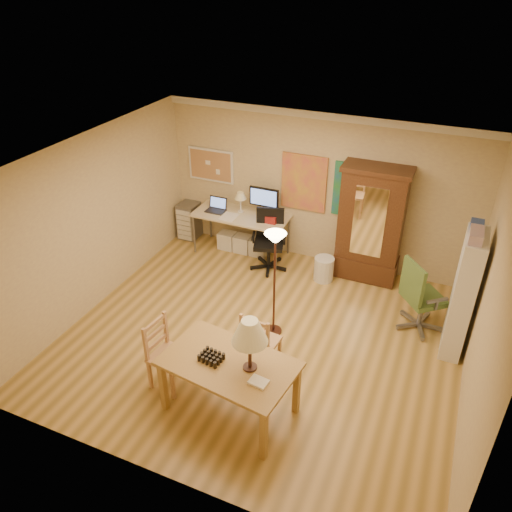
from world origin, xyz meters
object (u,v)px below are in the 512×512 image
at_px(dining_table, 236,355).
at_px(computer_desk, 244,229).
at_px(office_chair_black, 269,253).
at_px(armoire, 370,232).
at_px(office_chair_green, 419,311).
at_px(bookshelf, 463,295).

relative_size(dining_table, computer_desk, 0.96).
xyz_separation_m(office_chair_black, armoire, (1.64, 0.39, 0.59)).
bearing_deg(armoire, office_chair_green, -46.70).
bearing_deg(dining_table, bookshelf, 44.86).
height_order(dining_table, armoire, armoire).
distance_m(dining_table, office_chair_green, 3.15).
xyz_separation_m(office_chair_black, bookshelf, (3.18, -0.94, 0.61)).
height_order(computer_desk, office_chair_black, computer_desk).
bearing_deg(office_chair_black, bookshelf, -16.49).
xyz_separation_m(computer_desk, armoire, (2.27, 0.08, 0.39)).
relative_size(dining_table, office_chair_green, 1.43).
height_order(computer_desk, bookshelf, bookshelf).
xyz_separation_m(dining_table, bookshelf, (2.29, 2.28, -0.02)).
xyz_separation_m(dining_table, computer_desk, (-1.52, 3.54, -0.44)).
bearing_deg(office_chair_black, office_chair_green, -14.72).
bearing_deg(bookshelf, office_chair_green, 154.84).
height_order(dining_table, office_chair_green, dining_table).
bearing_deg(bookshelf, computer_desk, 161.80).
height_order(dining_table, office_chair_black, dining_table).
bearing_deg(armoire, dining_table, -101.77).
relative_size(computer_desk, armoire, 0.86).
distance_m(office_chair_green, armoire, 1.60).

